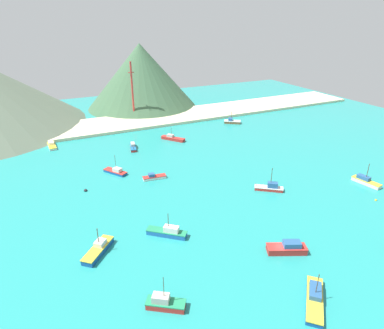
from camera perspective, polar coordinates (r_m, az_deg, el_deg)
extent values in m
cube|color=teal|center=(97.37, 3.79, -4.63)|extent=(260.00, 280.00, 0.50)
cube|color=red|center=(136.27, -3.26, 4.39)|extent=(7.87, 9.27, 1.01)
cube|color=red|center=(136.06, -3.26, 4.63)|extent=(8.03, 9.46, 0.20)
cube|color=#B2ADA3|center=(136.44, -3.73, 4.95)|extent=(2.97, 3.16, 1.07)
cylinder|color=#4C3823|center=(135.53, -3.55, 5.73)|extent=(0.10, 0.10, 2.97)
cube|color=red|center=(76.54, 15.84, -13.82)|extent=(8.66, 5.96, 1.29)
cube|color=red|center=(76.10, 15.90, -13.38)|extent=(8.83, 6.08, 0.20)
cube|color=#28568C|center=(75.98, 16.73, -12.90)|extent=(4.19, 3.41, 1.20)
cube|color=silver|center=(140.10, -22.86, 2.96)|extent=(2.91, 9.28, 0.72)
cube|color=gold|center=(139.95, -22.89, 3.14)|extent=(2.96, 9.46, 0.20)
cube|color=silver|center=(140.86, -22.98, 3.48)|extent=(2.03, 3.40, 0.83)
cylinder|color=#4C3823|center=(135.93, -22.71, 2.75)|extent=(0.14, 0.46, 0.98)
cube|color=#14478C|center=(110.17, -12.98, -1.29)|extent=(6.43, 8.07, 0.72)
cube|color=red|center=(109.98, -13.01, -1.07)|extent=(6.55, 8.24, 0.20)
cube|color=beige|center=(109.05, -12.65, -0.87)|extent=(3.01, 3.28, 1.14)
cylinder|color=#4C3823|center=(108.30, -12.99, 0.50)|extent=(0.11, 0.11, 4.34)
cube|color=#1E5BA8|center=(78.85, -4.35, -11.66)|extent=(8.47, 7.64, 1.07)
cube|color=#238C5B|center=(78.47, -4.37, -11.28)|extent=(8.64, 7.79, 0.20)
cube|color=silver|center=(77.72, -3.56, -10.95)|extent=(3.66, 3.45, 1.34)
cylinder|color=#4C3823|center=(76.58, -4.10, -9.44)|extent=(0.14, 0.14, 3.34)
cube|color=brown|center=(159.24, 6.91, 7.21)|extent=(7.87, 6.85, 1.06)
cube|color=white|center=(159.06, 6.92, 7.43)|extent=(8.03, 6.99, 0.20)
cube|color=#28568C|center=(158.89, 6.60, 7.70)|extent=(2.88, 3.00, 1.26)
cylinder|color=#4C3823|center=(158.28, 6.77, 8.44)|extent=(0.16, 0.16, 3.07)
cube|color=red|center=(99.74, 12.98, -4.08)|extent=(7.74, 6.62, 0.82)
cube|color=white|center=(99.51, 13.01, -3.82)|extent=(7.89, 6.75, 0.20)
cube|color=#28568C|center=(99.16, 13.64, -3.42)|extent=(3.31, 3.07, 1.56)
cylinder|color=#4C3823|center=(99.18, 10.96, -3.42)|extent=(0.47, 0.40, 1.11)
cylinder|color=#4C3823|center=(97.80, 13.47, -1.82)|extent=(0.16, 0.16, 4.49)
cube|color=silver|center=(104.48, -6.44, -2.24)|extent=(7.25, 2.89, 0.72)
cube|color=red|center=(104.28, -6.45, -2.02)|extent=(7.40, 2.95, 0.20)
cube|color=#28568C|center=(103.85, -6.94, -1.80)|extent=(1.98, 1.80, 0.99)
cube|color=red|center=(63.09, -4.50, -22.82)|extent=(6.91, 5.72, 1.12)
cube|color=#238C5B|center=(62.61, -4.52, -22.41)|extent=(7.05, 5.84, 0.20)
cube|color=#B2ADA3|center=(62.20, -5.36, -21.81)|extent=(3.44, 3.12, 1.34)
cylinder|color=#4C3823|center=(60.16, -4.88, -20.08)|extent=(0.11, 0.11, 4.12)
cube|color=silver|center=(113.45, 27.64, -2.75)|extent=(3.60, 8.61, 1.01)
cube|color=gold|center=(113.21, 27.70, -2.48)|extent=(3.67, 8.79, 0.20)
cube|color=#28568C|center=(113.34, 27.31, -1.99)|extent=(2.29, 3.94, 1.13)
cylinder|color=#4C3823|center=(112.01, 27.89, -0.88)|extent=(0.17, 0.17, 4.26)
cube|color=red|center=(129.00, -10.04, 2.84)|extent=(3.64, 7.99, 0.88)
cube|color=#1E669E|center=(128.80, -10.06, 3.07)|extent=(3.71, 8.15, 0.20)
cube|color=#B2ADA3|center=(129.51, -10.10, 3.45)|extent=(2.19, 3.63, 0.95)
cylinder|color=#4C3823|center=(125.37, -9.97, 2.73)|extent=(0.23, 0.55, 1.19)
cube|color=#14478C|center=(67.27, 20.20, -21.06)|extent=(9.52, 9.59, 0.88)
cube|color=gold|center=(66.90, 20.28, -20.73)|extent=(9.71, 9.78, 0.20)
cube|color=#28568C|center=(67.50, 20.35, -19.59)|extent=(4.40, 4.42, 0.95)
cylinder|color=#4C3823|center=(65.22, 20.68, -18.49)|extent=(0.14, 0.14, 4.04)
cube|color=#14478C|center=(76.27, -15.77, -14.03)|extent=(7.99, 8.45, 1.17)
cube|color=gold|center=(75.86, -15.83, -13.62)|extent=(8.15, 8.62, 0.20)
cube|color=beige|center=(76.24, -15.44, -12.77)|extent=(3.04, 3.07, 1.03)
cylinder|color=#4C3823|center=(74.63, -15.81, -11.60)|extent=(0.17, 0.17, 3.45)
sphere|color=gold|center=(105.19, 28.93, -5.35)|extent=(0.62, 0.62, 0.62)
sphere|color=#232328|center=(101.60, -17.75, -4.27)|extent=(0.98, 0.98, 0.98)
cube|color=beige|center=(161.49, -9.41, 7.33)|extent=(247.00, 24.57, 1.20)
cone|color=#3D6042|center=(187.02, -8.72, 14.75)|extent=(58.90, 58.90, 33.43)
cylinder|color=#B7332D|center=(163.18, -10.15, 12.20)|extent=(0.87, 0.87, 27.36)
cylinder|color=#B7332D|center=(161.64, -10.38, 15.23)|extent=(2.74, 0.43, 0.43)
cylinder|color=#B7332D|center=(162.55, -10.24, 13.33)|extent=(0.43, 2.19, 0.43)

